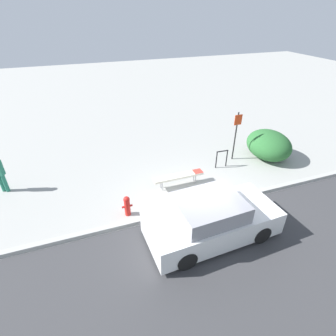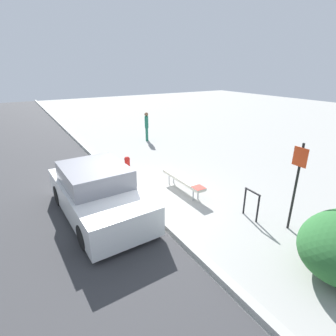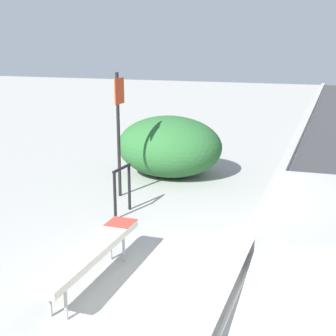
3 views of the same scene
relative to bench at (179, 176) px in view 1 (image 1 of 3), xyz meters
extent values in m
plane|color=#9E9E99|center=(0.03, -1.54, -0.44)|extent=(60.00, 60.00, 0.00)
cube|color=#A8A8A3|center=(0.03, -1.54, -0.37)|extent=(60.00, 0.20, 0.13)
cylinder|color=#99999E|center=(-0.73, -0.10, -0.24)|extent=(0.04, 0.04, 0.40)
cylinder|color=#99999E|center=(0.70, -0.09, -0.24)|extent=(0.04, 0.04, 0.40)
cylinder|color=#99999E|center=(-0.73, 0.09, -0.24)|extent=(0.04, 0.04, 0.40)
cylinder|color=#99999E|center=(0.70, 0.10, -0.24)|extent=(0.04, 0.04, 0.40)
cube|color=beige|center=(-0.01, 0.00, 0.01)|extent=(2.05, 0.37, 0.09)
cube|color=red|center=(0.83, 0.01, 0.06)|extent=(0.36, 0.34, 0.01)
cylinder|color=black|center=(2.07, 0.70, -0.04)|extent=(0.05, 0.05, 0.80)
cylinder|color=black|center=(2.57, 0.67, -0.04)|extent=(0.05, 0.05, 0.80)
cylinder|color=black|center=(2.32, 0.69, 0.36)|extent=(0.55, 0.08, 0.05)
cylinder|color=black|center=(3.19, 1.15, 0.71)|extent=(0.06, 0.06, 2.30)
cube|color=red|center=(3.19, 1.11, 1.53)|extent=(0.36, 0.02, 0.46)
cylinder|color=red|center=(-2.30, -1.03, -0.14)|extent=(0.20, 0.20, 0.60)
sphere|color=red|center=(-2.30, -1.03, 0.22)|extent=(0.22, 0.22, 0.22)
cylinder|color=red|center=(-2.44, -1.03, -0.08)|extent=(0.08, 0.07, 0.07)
cylinder|color=red|center=(-2.16, -1.03, -0.08)|extent=(0.08, 0.07, 0.07)
ellipsoid|color=#28602D|center=(4.81, 0.74, 0.22)|extent=(1.85, 2.28, 1.31)
cylinder|color=#267259|center=(-6.59, 1.97, -0.06)|extent=(0.15, 0.15, 0.75)
cylinder|color=#267259|center=(-6.44, 1.89, -0.06)|extent=(0.15, 0.15, 0.75)
cylinder|color=black|center=(1.19, -1.95, -0.14)|extent=(0.61, 0.21, 0.60)
cylinder|color=black|center=(1.26, -3.61, -0.14)|extent=(0.61, 0.21, 0.60)
cylinder|color=black|center=(-1.32, -2.07, -0.14)|extent=(0.61, 0.21, 0.60)
cylinder|color=black|center=(-1.24, -3.72, -0.14)|extent=(0.61, 0.21, 0.60)
cube|color=white|center=(-0.03, -2.84, 0.08)|extent=(4.13, 1.98, 0.77)
cube|color=gray|center=(-0.19, -2.84, 0.71)|extent=(2.01, 1.70, 0.54)
camera|label=1|loc=(-3.31, -8.00, 5.75)|focal=28.00mm
camera|label=2|loc=(6.57, -4.54, 3.52)|focal=28.00mm
camera|label=3|loc=(-4.42, -2.56, 2.36)|focal=50.00mm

